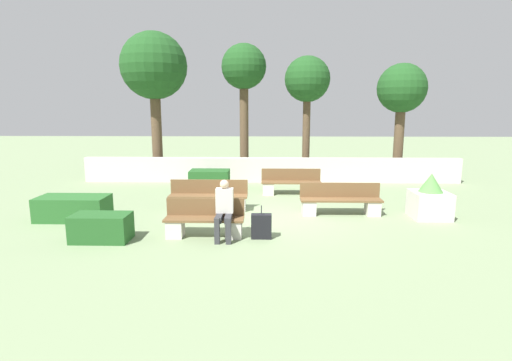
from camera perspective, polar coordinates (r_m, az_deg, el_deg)
The scene contains 16 objects.
ground_plane at distance 10.54m, azimuth 2.50°, elevation -5.32°, with size 60.00×60.00×0.00m, color gray.
perimeter_wall at distance 15.41m, azimuth 2.17°, elevation 1.50°, with size 14.44×0.30×0.95m.
bench_front at distance 9.02m, azimuth -7.36°, elevation -6.01°, with size 1.77×0.48×0.84m.
bench_left_side at distance 13.29m, azimuth 5.04°, elevation -0.61°, with size 1.97×0.49×0.84m.
bench_right_side at distance 10.99m, azimuth 11.99°, elevation -3.08°, with size 2.17×0.48×0.84m.
bench_back at distance 11.30m, azimuth -6.81°, elevation -2.56°, with size 2.19×0.48×0.84m.
person_seated_man at distance 8.73m, azimuth -4.58°, elevation -3.85°, with size 0.38×0.64×1.30m.
hedge_block_near_left at distance 14.20m, azimuth -6.63°, elevation 0.13°, with size 1.37×0.86×0.68m.
hedge_block_near_right at distance 9.31m, azimuth -21.22°, elevation -6.28°, with size 1.22×0.68×0.59m.
hedge_block_mid_left at distance 11.29m, azimuth -24.64°, elevation -3.60°, with size 1.75×0.86×0.61m.
planter_corner_left at distance 11.35m, azimuth 23.59°, elevation -2.52°, with size 0.92×0.92×1.18m.
suitcase at distance 8.84m, azimuth 0.77°, elevation -6.55°, with size 0.45×0.21×0.75m.
tree_leftmost at distance 16.83m, azimuth -14.39°, elevation 15.30°, with size 2.63×2.63×5.79m.
tree_center_left at distance 16.81m, azimuth -1.75°, elevation 15.31°, with size 1.83×1.83×5.41m.
tree_center_right at distance 16.50m, azimuth 7.35°, elevation 13.79°, with size 1.81×1.81×4.88m.
tree_rightmost at distance 17.28m, azimuth 20.11°, elevation 11.89°, with size 1.95×1.95×4.59m.
Camera 1 is at (-0.21, -10.14, 2.85)m, focal length 28.00 mm.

